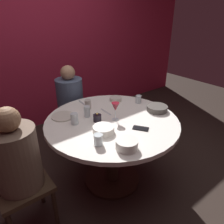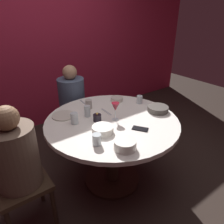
{
  "view_description": "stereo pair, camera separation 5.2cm",
  "coord_description": "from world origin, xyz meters",
  "px_view_note": "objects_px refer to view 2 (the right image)",
  "views": [
    {
      "loc": [
        -1.11,
        -1.43,
        1.72
      ],
      "look_at": [
        0.0,
        0.0,
        0.84
      ],
      "focal_mm": 34.07,
      "sensor_mm": 36.0,
      "label": 1
    },
    {
      "loc": [
        -1.07,
        -1.47,
        1.72
      ],
      "look_at": [
        0.0,
        0.0,
        0.84
      ],
      "focal_mm": 34.07,
      "sensor_mm": 36.0,
      "label": 2
    }
  ],
  "objects_px": {
    "seated_diner_back": "(72,98)",
    "candle_holder": "(97,118)",
    "dinner_plate": "(64,116)",
    "bowl_salad_center": "(117,99)",
    "cup_by_right_diner": "(140,99)",
    "wine_glass": "(115,108)",
    "bowl_sauce_side": "(158,109)",
    "bowl_serving_large": "(103,129)",
    "cell_phone": "(140,129)",
    "cup_by_left_diner": "(97,139)",
    "dining_table": "(112,134)",
    "bowl_small_white": "(125,145)",
    "cup_near_candle": "(87,111)",
    "seated_diner_left": "(16,158)",
    "cup_center_front": "(74,118)",
    "cup_far_edge": "(89,104)"
  },
  "relations": [
    {
      "from": "seated_diner_left",
      "to": "bowl_small_white",
      "type": "distance_m",
      "value": 0.83
    },
    {
      "from": "dining_table",
      "to": "cup_by_right_diner",
      "type": "xyz_separation_m",
      "value": [
        0.48,
        0.14,
        0.21
      ]
    },
    {
      "from": "wine_glass",
      "to": "cup_near_candle",
      "type": "xyz_separation_m",
      "value": [
        -0.18,
        0.22,
        -0.07
      ]
    },
    {
      "from": "candle_holder",
      "to": "cup_near_candle",
      "type": "xyz_separation_m",
      "value": [
        -0.03,
        0.14,
        0.02
      ]
    },
    {
      "from": "seated_diner_left",
      "to": "cup_near_candle",
      "type": "bearing_deg",
      "value": 15.13
    },
    {
      "from": "dining_table",
      "to": "seated_diner_left",
      "type": "relative_size",
      "value": 1.13
    },
    {
      "from": "cell_phone",
      "to": "cup_near_candle",
      "type": "height_order",
      "value": "cup_near_candle"
    },
    {
      "from": "dinner_plate",
      "to": "bowl_sauce_side",
      "type": "relative_size",
      "value": 1.06
    },
    {
      "from": "cup_far_edge",
      "to": "seated_diner_back",
      "type": "bearing_deg",
      "value": 84.65
    },
    {
      "from": "cup_near_candle",
      "to": "bowl_sauce_side",
      "type": "bearing_deg",
      "value": -27.28
    },
    {
      "from": "wine_glass",
      "to": "dinner_plate",
      "type": "relative_size",
      "value": 0.77
    },
    {
      "from": "candle_holder",
      "to": "dinner_plate",
      "type": "xyz_separation_m",
      "value": [
        -0.22,
        0.28,
        -0.03
      ]
    },
    {
      "from": "bowl_sauce_side",
      "to": "bowl_serving_large",
      "type": "bearing_deg",
      "value": -179.26
    },
    {
      "from": "bowl_small_white",
      "to": "bowl_sauce_side",
      "type": "relative_size",
      "value": 0.8
    },
    {
      "from": "bowl_serving_large",
      "to": "bowl_sauce_side",
      "type": "height_order",
      "value": "bowl_serving_large"
    },
    {
      "from": "cup_by_right_diner",
      "to": "wine_glass",
      "type": "bearing_deg",
      "value": -160.92
    },
    {
      "from": "bowl_small_white",
      "to": "seated_diner_back",
      "type": "bearing_deg",
      "value": 81.29
    },
    {
      "from": "dining_table",
      "to": "bowl_salad_center",
      "type": "relative_size",
      "value": 9.3
    },
    {
      "from": "candle_holder",
      "to": "cup_near_candle",
      "type": "relative_size",
      "value": 0.79
    },
    {
      "from": "dining_table",
      "to": "seated_diner_left",
      "type": "xyz_separation_m",
      "value": [
        -0.9,
        0.0,
        0.11
      ]
    },
    {
      "from": "bowl_sauce_side",
      "to": "cup_near_candle",
      "type": "height_order",
      "value": "cup_near_candle"
    },
    {
      "from": "cell_phone",
      "to": "cup_center_front",
      "type": "xyz_separation_m",
      "value": [
        -0.42,
        0.44,
        0.05
      ]
    },
    {
      "from": "seated_diner_left",
      "to": "cell_phone",
      "type": "height_order",
      "value": "seated_diner_left"
    },
    {
      "from": "wine_glass",
      "to": "bowl_sauce_side",
      "type": "relative_size",
      "value": 0.82
    },
    {
      "from": "seated_diner_left",
      "to": "bowl_sauce_side",
      "type": "height_order",
      "value": "seated_diner_left"
    },
    {
      "from": "dining_table",
      "to": "wine_glass",
      "type": "height_order",
      "value": "wine_glass"
    },
    {
      "from": "seated_diner_back",
      "to": "candle_holder",
      "type": "relative_size",
      "value": 12.66
    },
    {
      "from": "wine_glass",
      "to": "bowl_small_white",
      "type": "relative_size",
      "value": 1.02
    },
    {
      "from": "bowl_small_white",
      "to": "cup_by_right_diner",
      "type": "bearing_deg",
      "value": 40.24
    },
    {
      "from": "wine_glass",
      "to": "cup_near_candle",
      "type": "bearing_deg",
      "value": 128.64
    },
    {
      "from": "bowl_sauce_side",
      "to": "cup_far_edge",
      "type": "height_order",
      "value": "cup_far_edge"
    },
    {
      "from": "seated_diner_back",
      "to": "cup_center_front",
      "type": "relative_size",
      "value": 10.49
    },
    {
      "from": "dinner_plate",
      "to": "cup_by_left_diner",
      "type": "relative_size",
      "value": 2.5
    },
    {
      "from": "bowl_serving_large",
      "to": "bowl_sauce_side",
      "type": "relative_size",
      "value": 0.87
    },
    {
      "from": "cup_by_right_diner",
      "to": "cup_by_left_diner",
      "type": "bearing_deg",
      "value": -153.91
    },
    {
      "from": "seated_diner_left",
      "to": "wine_glass",
      "type": "relative_size",
      "value": 6.46
    },
    {
      "from": "dinner_plate",
      "to": "bowl_sauce_side",
      "type": "height_order",
      "value": "bowl_sauce_side"
    },
    {
      "from": "cell_phone",
      "to": "wine_glass",
      "type": "bearing_deg",
      "value": -109.7
    },
    {
      "from": "seated_diner_back",
      "to": "bowl_small_white",
      "type": "height_order",
      "value": "seated_diner_back"
    },
    {
      "from": "dining_table",
      "to": "dinner_plate",
      "type": "relative_size",
      "value": 5.65
    },
    {
      "from": "bowl_small_white",
      "to": "cup_far_edge",
      "type": "height_order",
      "value": "cup_far_edge"
    },
    {
      "from": "dinner_plate",
      "to": "bowl_salad_center",
      "type": "distance_m",
      "value": 0.67
    },
    {
      "from": "bowl_serving_large",
      "to": "bowl_salad_center",
      "type": "relative_size",
      "value": 1.35
    },
    {
      "from": "dining_table",
      "to": "bowl_salad_center",
      "type": "xyz_separation_m",
      "value": [
        0.32,
        0.34,
        0.19
      ]
    },
    {
      "from": "cell_phone",
      "to": "cup_center_front",
      "type": "bearing_deg",
      "value": -80.51
    },
    {
      "from": "bowl_serving_large",
      "to": "bowl_small_white",
      "type": "bearing_deg",
      "value": -89.41
    },
    {
      "from": "dining_table",
      "to": "bowl_sauce_side",
      "type": "xyz_separation_m",
      "value": [
        0.49,
        -0.13,
        0.19
      ]
    },
    {
      "from": "seated_diner_back",
      "to": "cup_near_candle",
      "type": "distance_m",
      "value": 0.7
    },
    {
      "from": "dinner_plate",
      "to": "bowl_sauce_side",
      "type": "distance_m",
      "value": 0.97
    },
    {
      "from": "bowl_sauce_side",
      "to": "wine_glass",
      "type": "bearing_deg",
      "value": 166.69
    }
  ]
}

